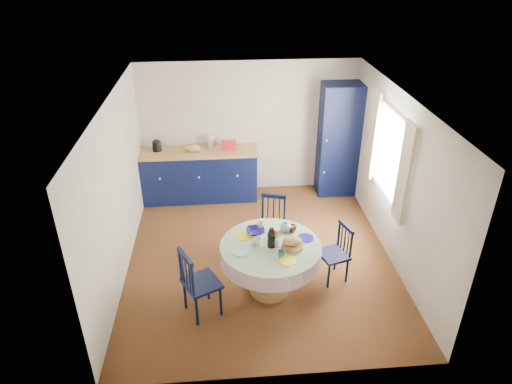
% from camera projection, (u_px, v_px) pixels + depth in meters
% --- Properties ---
extents(floor, '(4.50, 4.50, 0.00)m').
position_uv_depth(floor, '(260.00, 255.00, 7.11)').
color(floor, black).
rests_on(floor, ground).
extents(ceiling, '(4.50, 4.50, 0.00)m').
position_uv_depth(ceiling, '(260.00, 100.00, 5.90)').
color(ceiling, white).
rests_on(ceiling, wall_back).
extents(wall_back, '(4.00, 0.02, 2.50)m').
position_uv_depth(wall_back, '(249.00, 128.00, 8.47)').
color(wall_back, silver).
rests_on(wall_back, floor).
extents(wall_left, '(0.02, 4.50, 2.50)m').
position_uv_depth(wall_left, '(117.00, 190.00, 6.36)').
color(wall_left, silver).
rests_on(wall_left, floor).
extents(wall_right, '(0.02, 4.50, 2.50)m').
position_uv_depth(wall_right, '(396.00, 179.00, 6.65)').
color(wall_right, silver).
rests_on(wall_right, floor).
extents(window, '(0.10, 1.74, 1.45)m').
position_uv_depth(window, '(389.00, 154.00, 6.78)').
color(window, white).
rests_on(window, wall_right).
extents(kitchen_counter, '(2.17, 0.68, 1.21)m').
position_uv_depth(kitchen_counter, '(200.00, 173.00, 8.51)').
color(kitchen_counter, black).
rests_on(kitchen_counter, floor).
extents(pantry_cabinet, '(0.76, 0.56, 2.13)m').
position_uv_depth(pantry_cabinet, '(339.00, 140.00, 8.46)').
color(pantry_cabinet, black).
rests_on(pantry_cabinet, floor).
extents(dining_table, '(1.34, 1.34, 1.09)m').
position_uv_depth(dining_table, '(271.00, 253.00, 6.03)').
color(dining_table, '#4F3416').
rests_on(dining_table, floor).
extents(chair_left, '(0.58, 0.59, 1.00)m').
position_uv_depth(chair_left, '(198.00, 283.00, 5.78)').
color(chair_left, black).
rests_on(chair_left, floor).
extents(chair_far, '(0.51, 0.50, 0.94)m').
position_uv_depth(chair_far, '(272.00, 225.00, 7.00)').
color(chair_far, black).
rests_on(chair_far, floor).
extents(chair_right, '(0.47, 0.48, 0.87)m').
position_uv_depth(chair_right, '(336.00, 253.00, 6.44)').
color(chair_right, black).
rests_on(chair_right, floor).
extents(mug_a, '(0.13, 0.13, 0.10)m').
position_uv_depth(mug_a, '(257.00, 242.00, 5.95)').
color(mug_a, silver).
rests_on(mug_a, dining_table).
extents(mug_b, '(0.11, 0.11, 0.10)m').
position_uv_depth(mug_b, '(281.00, 254.00, 5.72)').
color(mug_b, '#32716D').
rests_on(mug_b, dining_table).
extents(mug_c, '(0.12, 0.12, 0.09)m').
position_uv_depth(mug_c, '(292.00, 229.00, 6.23)').
color(mug_c, black).
rests_on(mug_c, dining_table).
extents(mug_d, '(0.11, 0.11, 0.10)m').
position_uv_depth(mug_d, '(260.00, 226.00, 6.29)').
color(mug_d, silver).
rests_on(mug_d, dining_table).
extents(cobalt_bowl, '(0.25, 0.25, 0.06)m').
position_uv_depth(cobalt_bowl, '(255.00, 231.00, 6.20)').
color(cobalt_bowl, navy).
rests_on(cobalt_bowl, dining_table).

